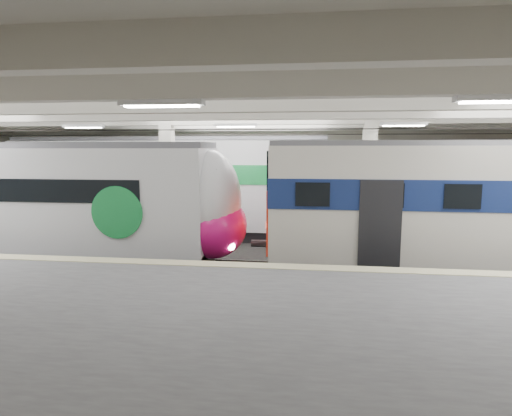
# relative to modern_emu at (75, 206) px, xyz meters

# --- Properties ---
(station_hall) EXTENTS (36.00, 24.00, 5.75)m
(station_hall) POSITION_rel_modern_emu_xyz_m (5.39, -1.74, 1.13)
(station_hall) COLOR black
(station_hall) RESTS_ON ground
(modern_emu) EXTENTS (13.25, 2.74, 4.30)m
(modern_emu) POSITION_rel_modern_emu_xyz_m (0.00, 0.00, 0.00)
(modern_emu) COLOR silver
(modern_emu) RESTS_ON ground
(older_rer) EXTENTS (13.09, 2.89, 4.34)m
(older_rer) POSITION_rel_modern_emu_xyz_m (13.37, 0.00, 0.16)
(older_rer) COLOR beige
(older_rer) RESTS_ON ground
(far_train) EXTENTS (14.56, 3.25, 4.61)m
(far_train) POSITION_rel_modern_emu_xyz_m (1.62, 5.50, 0.26)
(far_train) COLOR silver
(far_train) RESTS_ON ground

